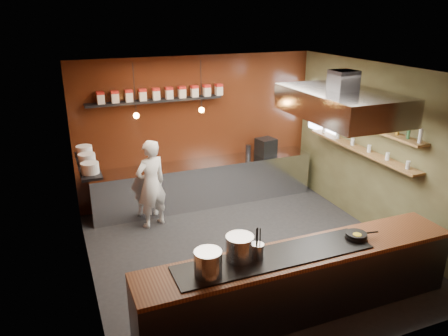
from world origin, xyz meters
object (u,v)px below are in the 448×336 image
extractor_hood (341,104)px  stockpot_large (208,263)px  espresso_machine (266,147)px  chef (151,184)px  stockpot_small (240,248)px

extractor_hood → stockpot_large: bearing=-153.9°
stockpot_large → espresso_machine: (2.70, 3.81, -0.02)m
extractor_hood → chef: bearing=142.0°
extractor_hood → espresso_machine: extractor_hood is taller
stockpot_large → stockpot_small: 0.50m
stockpot_small → espresso_machine: size_ratio=0.96×
extractor_hood → stockpot_large: 3.23m
extractor_hood → espresso_machine: (0.08, 2.54, -1.42)m
stockpot_small → espresso_machine: stockpot_small is taller
stockpot_large → espresso_machine: 4.67m
extractor_hood → stockpot_small: extractor_hood is taller
espresso_machine → chef: size_ratio=0.22×
stockpot_large → espresso_machine: size_ratio=0.90×
stockpot_small → espresso_machine: (2.23, 3.64, -0.02)m
stockpot_small → chef: size_ratio=0.21×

